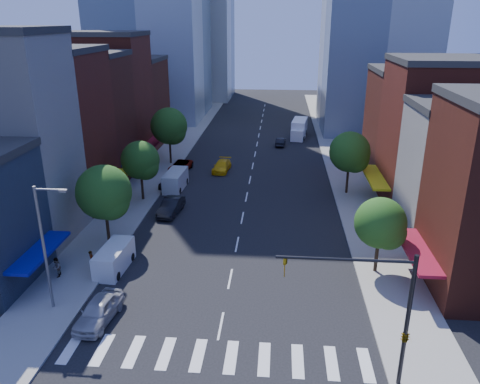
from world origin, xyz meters
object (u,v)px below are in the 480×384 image
object	(u,v)px
parked_car_third	(180,166)
box_truck	(299,129)
parked_car_front	(99,311)
pedestrian_far	(57,267)
parked_car_rear	(170,181)
traffic_car_far	(298,124)
cargo_van_near	(114,259)
cargo_van_far	(175,180)
traffic_car_oncoming	(281,142)
parked_car_second	(171,206)
taxi	(222,166)
pedestrian_near	(92,260)

from	to	relation	value
parked_car_third	box_truck	distance (m)	26.14
parked_car_front	pedestrian_far	xyz separation A→B (m)	(-5.30, 5.12, 0.15)
parked_car_rear	traffic_car_far	world-z (taller)	parked_car_rear
parked_car_third	pedestrian_far	distance (m)	28.19
parked_car_third	cargo_van_near	bearing A→B (deg)	-82.11
cargo_van_far	traffic_car_oncoming	distance (m)	24.74
cargo_van_near	traffic_car_far	world-z (taller)	cargo_van_near
traffic_car_oncoming	pedestrian_far	world-z (taller)	pedestrian_far
traffic_car_oncoming	traffic_car_far	xyz separation A→B (m)	(3.15, 13.77, 0.02)
cargo_van_far	parked_car_second	bearing A→B (deg)	-78.12
parked_car_front	traffic_car_far	distance (m)	63.11
cargo_van_far	taxi	bearing A→B (deg)	60.25
parked_car_front	taxi	distance (m)	33.73
parked_car_third	pedestrian_far	size ratio (longest dim) A/B	3.03
parked_car_second	traffic_car_oncoming	world-z (taller)	parked_car_second
parked_car_rear	taxi	distance (m)	8.41
traffic_car_oncoming	parked_car_third	bearing A→B (deg)	52.85
traffic_car_far	taxi	bearing A→B (deg)	69.25
taxi	pedestrian_near	size ratio (longest dim) A/B	3.01
cargo_van_near	parked_car_front	bearing A→B (deg)	-75.84
parked_car_front	parked_car_third	bearing A→B (deg)	98.48
parked_car_third	parked_car_rear	bearing A→B (deg)	-82.09
taxi	pedestrian_far	distance (m)	29.91
cargo_van_near	parked_car_rear	bearing A→B (deg)	93.23
cargo_van_far	traffic_car_far	bearing A→B (deg)	68.94
parked_car_second	taxi	size ratio (longest dim) A/B	1.02
taxi	traffic_car_oncoming	size ratio (longest dim) A/B	1.23
parked_car_rear	cargo_van_near	distance (m)	20.39
parked_car_front	parked_car_third	size ratio (longest dim) A/B	0.97
parked_car_front	box_truck	size ratio (longest dim) A/B	0.63
box_truck	taxi	bearing A→B (deg)	-111.02
parked_car_front	pedestrian_far	distance (m)	7.37
parked_car_rear	traffic_car_far	size ratio (longest dim) A/B	1.19
taxi	pedestrian_far	world-z (taller)	pedestrian_far
parked_car_rear	traffic_car_oncoming	xyz separation A→B (m)	(13.29, 20.37, -0.02)
parked_car_second	pedestrian_near	xyz separation A→B (m)	(-3.74, -12.13, 0.14)
pedestrian_near	cargo_van_near	bearing A→B (deg)	-90.98
cargo_van_near	pedestrian_far	distance (m)	4.32
parked_car_third	traffic_car_oncoming	distance (m)	19.65
parked_car_rear	traffic_car_oncoming	size ratio (longest dim) A/B	1.18
parked_car_second	parked_car_third	xyz separation A→B (m)	(-2.00, 14.34, -0.12)
parked_car_rear	cargo_van_near	xyz separation A→B (m)	(-0.01, -20.38, 0.32)
parked_car_rear	cargo_van_far	size ratio (longest dim) A/B	0.90
parked_car_second	box_truck	size ratio (longest dim) A/B	0.64
parked_car_second	box_truck	distance (m)	37.56
parked_car_rear	pedestrian_far	size ratio (longest dim) A/B	2.85
cargo_van_far	pedestrian_near	distance (m)	19.76
parked_car_third	traffic_car_far	world-z (taller)	parked_car_third
parked_car_second	taxi	distance (m)	15.21
parked_car_front	traffic_car_oncoming	xyz separation A→B (m)	(11.99, 47.50, -0.17)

